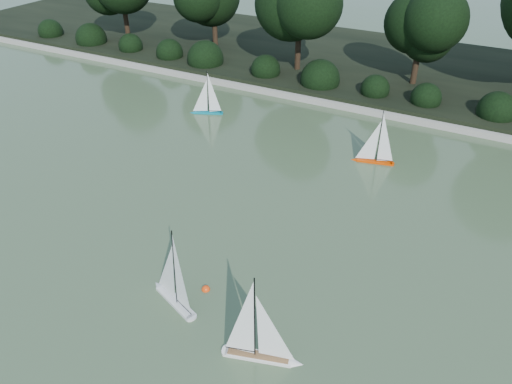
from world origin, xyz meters
TOP-DOWN VIEW (x-y plane):
  - ground at (0.00, 0.00)m, footprint 80.00×80.00m
  - pond_coping at (0.00, 9.00)m, footprint 40.00×0.35m
  - far_bank at (0.00, 13.00)m, footprint 40.00×8.00m
  - tree_line at (1.23, 11.44)m, footprint 26.31×3.93m
  - shrub_hedge at (0.00, 9.90)m, footprint 29.10×1.10m
  - sailboat_white_a at (-0.36, -0.32)m, footprint 1.19×0.60m
  - sailboat_white_b at (1.62, -0.67)m, footprint 1.27×0.54m
  - sailboat_orange at (1.24, 6.06)m, footprint 1.11×0.41m
  - sailboat_teal at (-4.17, 6.63)m, footprint 1.01×0.55m
  - race_buoy at (0.01, 0.16)m, footprint 0.15×0.15m

SIDE VIEW (x-z plane):
  - ground at x=0.00m, z-range 0.00..0.00m
  - race_buoy at x=0.01m, z-range -0.08..0.08m
  - pond_coping at x=0.00m, z-range 0.00..0.18m
  - far_bank at x=0.00m, z-range 0.00..0.30m
  - sailboat_teal at x=-4.17m, z-range -0.49..0.94m
  - sailboat_orange at x=1.24m, z-range -0.52..0.99m
  - sailboat_white_a at x=-0.36m, z-range -0.57..1.09m
  - sailboat_white_b at x=1.62m, z-range -0.61..1.15m
  - shrub_hedge at x=0.00m, z-range -0.10..1.00m
  - tree_line at x=1.23m, z-range 0.45..4.83m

